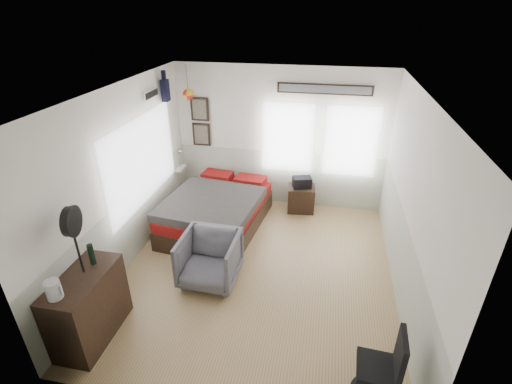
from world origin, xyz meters
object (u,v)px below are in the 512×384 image
(bed, at_px, (217,211))
(task_chair, at_px, (382,373))
(dresser, at_px, (89,307))
(armchair, at_px, (210,259))
(nightstand, at_px, (301,199))

(bed, distance_m, task_chair, 3.83)
(dresser, bearing_deg, armchair, 48.71)
(bed, xyz_separation_m, armchair, (0.31, -1.41, 0.05))
(dresser, height_order, task_chair, task_chair)
(bed, height_order, armchair, armchair)
(task_chair, bearing_deg, bed, 135.72)
(bed, height_order, nightstand, bed)
(armchair, relative_size, nightstand, 1.64)
(armchair, distance_m, task_chair, 2.67)
(dresser, bearing_deg, nightstand, 58.12)
(dresser, relative_size, nightstand, 1.98)
(bed, relative_size, armchair, 2.73)
(dresser, distance_m, task_chair, 3.36)
(bed, distance_m, nightstand, 1.69)
(bed, height_order, task_chair, task_chair)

